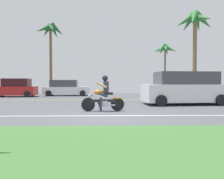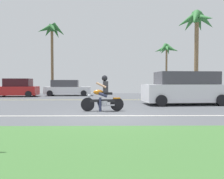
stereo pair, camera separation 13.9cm
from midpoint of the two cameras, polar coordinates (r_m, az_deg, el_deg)
The scene contains 11 objects.
ground at distance 11.54m, azimuth -0.45°, elevation -4.81°, with size 56.00×30.00×0.04m, color #4C4F54.
grass_median at distance 4.55m, azimuth -0.03°, elevation -14.65°, with size 56.00×3.80×0.06m, color #3D6B33.
lane_line_near at distance 8.63m, azimuth -0.36°, elevation -6.92°, with size 50.40×0.12×0.01m, color silver.
lane_line_far at distance 16.40m, azimuth -0.53°, elevation -2.74°, with size 50.40×0.12×0.01m, color yellow.
motorcyclist at distance 9.98m, azimuth -2.05°, elevation -1.71°, with size 1.98×0.65×1.66m.
suv_nearby at distance 13.74m, azimuth 18.93°, elevation 0.22°, with size 5.12×2.54×1.95m.
parked_car_0 at distance 22.05m, azimuth -23.69°, elevation 0.30°, with size 4.06×2.27×1.68m.
parked_car_1 at distance 22.03m, azimuth -11.55°, elevation 0.30°, with size 4.56×2.03×1.56m.
palm_tree_0 at distance 25.89m, azimuth 21.58°, elevation 15.59°, with size 4.43×4.33×9.04m.
palm_tree_1 at distance 24.74m, azimuth 14.34°, elevation 9.83°, with size 2.73×2.74×5.59m.
palm_tree_2 at distance 24.73m, azimuth -15.32°, elevation 13.78°, with size 3.05×3.08×7.73m.
Camera 2 is at (0.02, -8.46, 1.33)m, focal length 34.69 mm.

